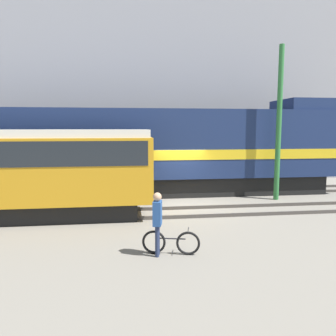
{
  "coord_description": "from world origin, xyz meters",
  "views": [
    {
      "loc": [
        -2.65,
        -14.63,
        3.52
      ],
      "look_at": [
        -0.82,
        -0.56,
        1.8
      ],
      "focal_mm": 35.0,
      "sensor_mm": 36.0,
      "label": 1
    }
  ],
  "objects_px": {
    "freight_locomotive": "(142,151)",
    "bicycle": "(171,242)",
    "person": "(157,217)",
    "utility_pole_left": "(279,124)",
    "streetcar": "(21,169)"
  },
  "relations": [
    {
      "from": "streetcar",
      "to": "utility_pole_left",
      "type": "height_order",
      "value": "utility_pole_left"
    },
    {
      "from": "bicycle",
      "to": "utility_pole_left",
      "type": "height_order",
      "value": "utility_pole_left"
    },
    {
      "from": "streetcar",
      "to": "bicycle",
      "type": "distance_m",
      "value": 6.95
    },
    {
      "from": "freight_locomotive",
      "to": "streetcar",
      "type": "distance_m",
      "value": 6.42
    },
    {
      "from": "person",
      "to": "utility_pole_left",
      "type": "bearing_deg",
      "value": 44.61
    },
    {
      "from": "bicycle",
      "to": "person",
      "type": "xyz_separation_m",
      "value": [
        -0.38,
        -0.06,
        0.75
      ]
    },
    {
      "from": "freight_locomotive",
      "to": "streetcar",
      "type": "xyz_separation_m",
      "value": [
        -4.82,
        -4.22,
        -0.37
      ]
    },
    {
      "from": "person",
      "to": "utility_pole_left",
      "type": "height_order",
      "value": "utility_pole_left"
    },
    {
      "from": "streetcar",
      "to": "utility_pole_left",
      "type": "distance_m",
      "value": 11.71
    },
    {
      "from": "utility_pole_left",
      "to": "freight_locomotive",
      "type": "bearing_deg",
      "value": 162.17
    },
    {
      "from": "freight_locomotive",
      "to": "bicycle",
      "type": "bearing_deg",
      "value": -87.44
    },
    {
      "from": "freight_locomotive",
      "to": "bicycle",
      "type": "relative_size",
      "value": 13.43
    },
    {
      "from": "streetcar",
      "to": "bicycle",
      "type": "xyz_separation_m",
      "value": [
        5.2,
        -4.31,
        -1.65
      ]
    },
    {
      "from": "freight_locomotive",
      "to": "streetcar",
      "type": "relative_size",
      "value": 2.17
    },
    {
      "from": "freight_locomotive",
      "to": "streetcar",
      "type": "height_order",
      "value": "freight_locomotive"
    }
  ]
}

